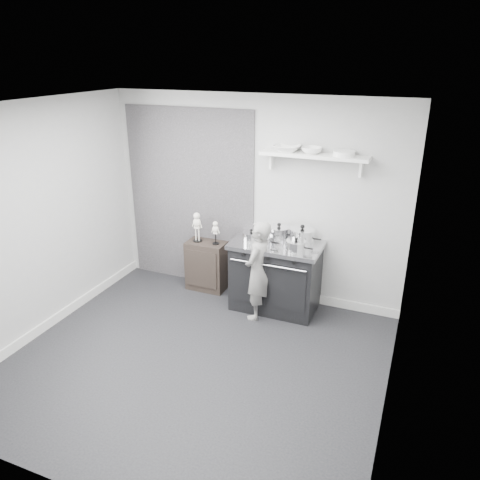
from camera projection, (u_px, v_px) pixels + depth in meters
name	position (u px, v px, depth m)	size (l,w,h in m)	color
ground	(195.00, 361.00, 5.13)	(4.00, 4.00, 0.00)	black
room_shell	(188.00, 215.00, 4.68)	(4.02, 3.62, 2.71)	#A5A5A3
wall_shelf	(314.00, 156.00, 5.55)	(1.30, 0.26, 0.24)	white
stove	(276.00, 275.00, 6.08)	(1.14, 0.71, 0.92)	black
side_cabinet	(207.00, 266.00, 6.61)	(0.55, 0.32, 0.71)	black
child	(258.00, 271.00, 5.79)	(0.47, 0.31, 1.29)	gray
pot_front_left	(251.00, 237.00, 5.90)	(0.31, 0.22, 0.18)	silver
pot_back_left	(279.00, 233.00, 5.99)	(0.38, 0.29, 0.22)	silver
pot_back_right	(302.00, 236.00, 5.84)	(0.40, 0.32, 0.26)	silver
pot_front_right	(296.00, 246.00, 5.64)	(0.33, 0.24, 0.18)	silver
pot_front_center	(264.00, 240.00, 5.82)	(0.30, 0.21, 0.16)	silver
skeleton_full	(197.00, 225.00, 6.43)	(0.14, 0.09, 0.48)	white
skeleton_torso	(216.00, 231.00, 6.35)	(0.11, 0.07, 0.38)	white
bowl_large	(287.00, 148.00, 5.63)	(0.33, 0.33, 0.08)	white
bowl_small	(312.00, 150.00, 5.53)	(0.24, 0.24, 0.08)	white
plate_stack	(344.00, 153.00, 5.39)	(0.25, 0.25, 0.06)	white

